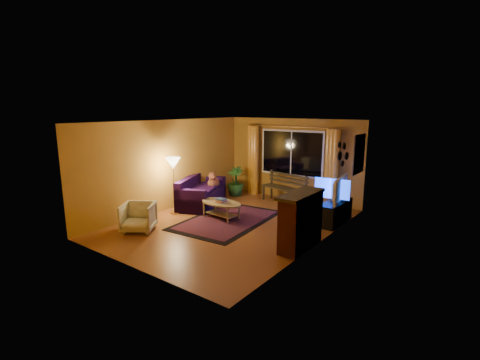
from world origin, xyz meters
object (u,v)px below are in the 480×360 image
Objects in this scene: sofa at (202,191)px; coffee_table at (221,210)px; armchair at (138,216)px; tv_console at (335,212)px; bench at (284,196)px; floor_lamp at (174,186)px.

sofa is 1.70× the size of coffee_table.
armchair reaches higher than tv_console.
bench is 4.39m from armchair.
armchair is 4.76m from tv_console.
bench is 2.08× the size of armchair.
bench is 1.25× the size of coffee_table.
sofa is at bearing 152.33° from coffee_table.
bench is 0.73× the size of sofa.
coffee_table is at bearing -149.98° from tv_console.
floor_lamp is at bearing -112.22° from bench.
floor_lamp is 1.26× the size of coffee_table.
bench is at bearing 55.12° from floor_lamp.
tv_console is at bearing -12.28° from sofa.
sofa is 1.15m from floor_lamp.
coffee_table is 0.94× the size of tv_console.
tv_console is (2.48, 1.43, 0.05)m from coffee_table.
sofa is 1.59× the size of tv_console.
armchair is at bearing -105.67° from sofa.
sofa reaches higher than armchair.
floor_lamp reaches higher than armchair.
bench is at bearing 156.78° from tv_console.
floor_lamp reaches higher than bench.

